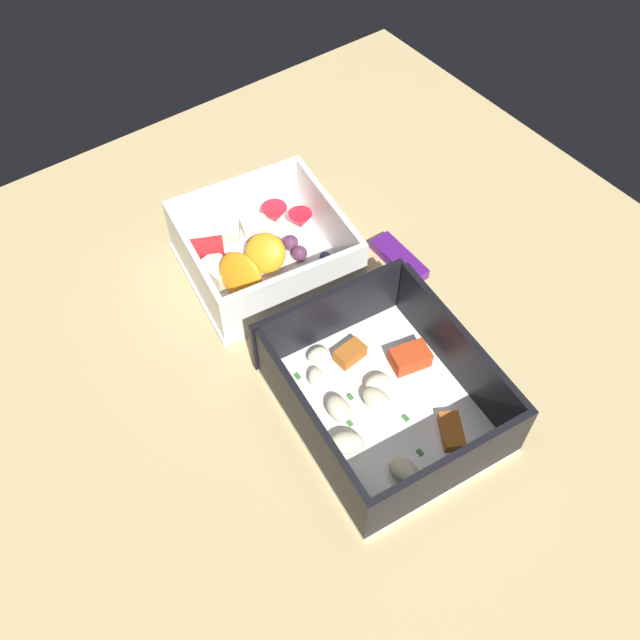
% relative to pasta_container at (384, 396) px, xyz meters
% --- Properties ---
extents(table_surface, '(0.80, 0.80, 0.02)m').
position_rel_pasta_container_xyz_m(table_surface, '(-0.09, 0.01, -0.03)').
color(table_surface, tan).
rests_on(table_surface, ground).
extents(pasta_container, '(0.21, 0.18, 0.07)m').
position_rel_pasta_container_xyz_m(pasta_container, '(0.00, 0.00, 0.00)').
color(pasta_container, white).
rests_on(pasta_container, table_surface).
extents(fruit_bowl, '(0.17, 0.18, 0.06)m').
position_rel_pasta_container_xyz_m(fruit_bowl, '(-0.21, 0.01, -0.00)').
color(fruit_bowl, white).
rests_on(fruit_bowl, table_surface).
extents(candy_bar, '(0.07, 0.03, 0.01)m').
position_rel_pasta_container_xyz_m(candy_bar, '(-0.13, 0.13, -0.02)').
color(candy_bar, '#51197A').
rests_on(candy_bar, table_surface).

